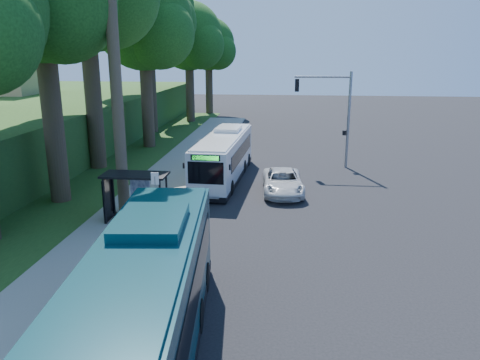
# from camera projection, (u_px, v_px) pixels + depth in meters

# --- Properties ---
(ground) EXTENTS (140.00, 140.00, 0.00)m
(ground) POSITION_uv_depth(u_px,v_px,m) (278.00, 208.00, 25.81)
(ground) COLOR black
(ground) RESTS_ON ground
(sidewalk) EXTENTS (4.50, 70.00, 0.12)m
(sidewalk) POSITION_uv_depth(u_px,v_px,m) (149.00, 203.00, 26.51)
(sidewalk) COLOR gray
(sidewalk) RESTS_ON ground
(red_curb) EXTENTS (0.25, 30.00, 0.13)m
(red_curb) POSITION_uv_depth(u_px,v_px,m) (172.00, 230.00, 22.45)
(red_curb) COLOR maroon
(red_curb) RESTS_ON ground
(grass_verge) EXTENTS (8.00, 70.00, 0.06)m
(grass_verge) POSITION_uv_depth(u_px,v_px,m) (89.00, 178.00, 31.88)
(grass_verge) COLOR #234719
(grass_verge) RESTS_ON ground
(bus_shelter) EXTENTS (3.20, 1.51, 2.55)m
(bus_shelter) POSITION_uv_depth(u_px,v_px,m) (132.00, 187.00, 23.30)
(bus_shelter) COLOR black
(bus_shelter) RESTS_ON ground
(stop_sign_pole) EXTENTS (0.35, 0.06, 3.17)m
(stop_sign_pole) POSITION_uv_depth(u_px,v_px,m) (156.00, 196.00, 20.99)
(stop_sign_pole) COLOR gray
(stop_sign_pole) RESTS_ON ground
(traffic_signal_pole) EXTENTS (4.10, 0.30, 7.00)m
(traffic_signal_pole) POSITION_uv_depth(u_px,v_px,m) (335.00, 108.00, 33.85)
(traffic_signal_pole) COLOR gray
(traffic_signal_pole) RESTS_ON ground
(tree_2) EXTENTS (8.82, 8.40, 15.12)m
(tree_2) POSITION_uv_depth(u_px,v_px,m) (144.00, 25.00, 39.53)
(tree_2) COLOR #382B1E
(tree_2) RESTS_ON ground
(tree_3) EXTENTS (10.08, 9.60, 17.28)m
(tree_3) POSITION_uv_depth(u_px,v_px,m) (148.00, 14.00, 46.99)
(tree_3) COLOR #382B1E
(tree_3) RESTS_ON ground
(tree_4) EXTENTS (8.40, 8.00, 14.14)m
(tree_4) POSITION_uv_depth(u_px,v_px,m) (189.00, 39.00, 55.02)
(tree_4) COLOR #382B1E
(tree_4) RESTS_ON ground
(tree_5) EXTENTS (7.35, 7.00, 12.86)m
(tree_5) POSITION_uv_depth(u_px,v_px,m) (209.00, 47.00, 62.80)
(tree_5) COLOR #382B1E
(tree_5) RESTS_ON ground
(white_bus) EXTENTS (2.87, 11.08, 3.27)m
(white_bus) POSITION_uv_depth(u_px,v_px,m) (224.00, 156.00, 31.36)
(white_bus) COLOR silver
(white_bus) RESTS_ON ground
(teal_bus) EXTENTS (3.96, 13.05, 3.83)m
(teal_bus) POSITION_uv_depth(u_px,v_px,m) (139.00, 316.00, 11.87)
(teal_bus) COLOR #0A323A
(teal_bus) RESTS_ON ground
(pickup) EXTENTS (2.74, 5.26, 1.42)m
(pickup) POSITION_uv_depth(u_px,v_px,m) (283.00, 182.00, 28.38)
(pickup) COLOR silver
(pickup) RESTS_ON ground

